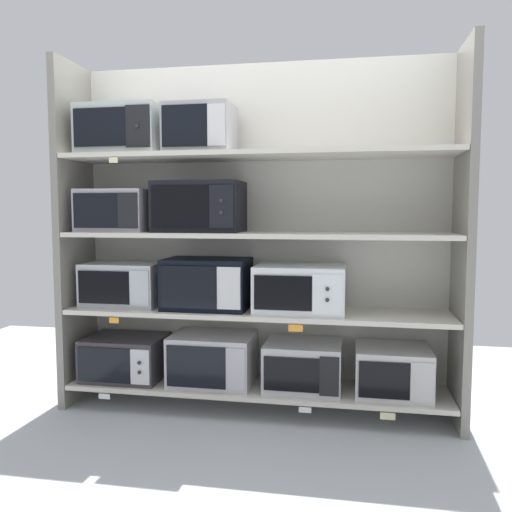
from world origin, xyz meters
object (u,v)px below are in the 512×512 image
at_px(microwave_9, 122,131).
at_px(microwave_8, 199,207).
at_px(microwave_0, 125,357).
at_px(microwave_1, 213,359).
at_px(microwave_6, 300,288).
at_px(microwave_10, 200,129).
at_px(microwave_3, 393,371).
at_px(microwave_7, 118,211).
at_px(microwave_2, 303,365).
at_px(microwave_4, 123,284).
at_px(microwave_5, 207,283).

bearing_deg(microwave_9, microwave_8, -0.02).
bearing_deg(microwave_0, microwave_1, 0.00).
bearing_deg(microwave_6, microwave_0, -179.98).
height_order(microwave_1, microwave_9, microwave_9).
height_order(microwave_6, microwave_10, microwave_10).
bearing_deg(microwave_3, microwave_9, -180.00).
distance_m(microwave_1, microwave_7, 1.19).
bearing_deg(microwave_3, microwave_2, 179.98).
bearing_deg(microwave_7, microwave_9, 0.25).
xyz_separation_m(microwave_2, microwave_4, (-1.23, -0.00, 0.50)).
bearing_deg(microwave_4, microwave_5, -0.03).
bearing_deg(microwave_9, microwave_1, -0.03).
distance_m(microwave_6, microwave_7, 1.33).
distance_m(microwave_5, microwave_7, 0.78).
relative_size(microwave_4, microwave_6, 0.91).
relative_size(microwave_1, microwave_2, 1.11).
bearing_deg(microwave_9, microwave_0, -178.13).
xyz_separation_m(microwave_0, microwave_8, (0.54, 0.00, 1.03)).
bearing_deg(microwave_4, microwave_1, -0.03).
xyz_separation_m(microwave_6, microwave_7, (-1.24, -0.00, 0.50)).
distance_m(microwave_0, microwave_5, 0.79).
bearing_deg(microwave_10, microwave_2, 0.04).
bearing_deg(microwave_7, microwave_4, 0.40).
bearing_deg(microwave_0, microwave_10, 0.00).
height_order(microwave_0, microwave_5, microwave_5).
xyz_separation_m(microwave_0, microwave_1, (0.62, 0.00, 0.02)).
distance_m(microwave_2, microwave_4, 1.33).
relative_size(microwave_9, microwave_10, 1.28).
relative_size(microwave_2, microwave_7, 1.05).
bearing_deg(microwave_8, microwave_5, -0.05).
bearing_deg(microwave_5, microwave_8, 179.95).
bearing_deg(microwave_5, microwave_1, -0.07).
height_order(microwave_1, microwave_4, microwave_4).
height_order(microwave_6, microwave_7, microwave_7).
distance_m(microwave_2, microwave_9, 1.96).
bearing_deg(microwave_1, microwave_3, 0.01).
bearing_deg(microwave_4, microwave_7, -179.60).
xyz_separation_m(microwave_2, microwave_3, (0.56, -0.00, -0.00)).
bearing_deg(microwave_0, microwave_3, 0.01).
relative_size(microwave_2, microwave_5, 0.89).
bearing_deg(microwave_4, microwave_2, 0.01).
distance_m(microwave_7, microwave_8, 0.57).
xyz_separation_m(microwave_3, microwave_4, (-1.80, 0.00, 0.50)).
bearing_deg(microwave_0, microwave_6, 0.02).
bearing_deg(microwave_6, microwave_4, -180.00).
xyz_separation_m(microwave_0, microwave_9, (0.01, 0.00, 1.54)).
bearing_deg(microwave_0, microwave_7, 179.80).
bearing_deg(microwave_1, microwave_0, -180.00).
distance_m(microwave_0, microwave_1, 0.62).
distance_m(microwave_0, microwave_9, 1.54).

